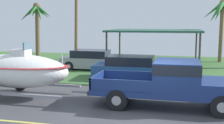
% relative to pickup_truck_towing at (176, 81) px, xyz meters
% --- Properties ---
extents(ground, '(36.00, 22.00, 0.11)m').
position_rel_pickup_truck_towing_xyz_m(ground, '(-1.02, 7.25, -1.04)').
color(ground, '#424247').
extents(pickup_truck_towing, '(5.89, 2.12, 1.83)m').
position_rel_pickup_truck_towing_xyz_m(pickup_truck_towing, '(0.00, 0.00, 0.00)').
color(pickup_truck_towing, navy).
rests_on(pickup_truck_towing, ground).
extents(boat_on_trailer, '(6.19, 2.41, 2.44)m').
position_rel_pickup_truck_towing_xyz_m(boat_on_trailer, '(-6.87, -0.00, 0.16)').
color(boat_on_trailer, gray).
rests_on(boat_on_trailer, ground).
extents(parked_sedan_near, '(4.65, 1.94, 1.38)m').
position_rel_pickup_truck_towing_xyz_m(parked_sedan_near, '(-2.43, 4.89, -0.35)').
color(parked_sedan_near, '#234C89').
rests_on(parked_sedan_near, ground).
extents(parked_sedan_far, '(4.37, 1.87, 1.38)m').
position_rel_pickup_truck_towing_xyz_m(parked_sedan_far, '(-5.72, 7.68, -0.35)').
color(parked_sedan_far, '#99999E').
rests_on(parked_sedan_far, ground).
extents(carport_awning, '(7.20, 5.30, 2.67)m').
position_rel_pickup_truck_towing_xyz_m(carport_awning, '(-1.90, 12.03, 1.53)').
color(carport_awning, '#4C4238').
rests_on(carport_awning, ground).
extents(palm_tree_near_left, '(3.01, 3.34, 5.05)m').
position_rel_pickup_truck_towing_xyz_m(palm_tree_near_left, '(3.31, 13.50, 2.83)').
color(palm_tree_near_left, brown).
rests_on(palm_tree_near_left, ground).
extents(palm_tree_far_right, '(3.34, 3.43, 5.09)m').
position_rel_pickup_truck_towing_xyz_m(palm_tree_far_right, '(-13.00, 13.54, 2.74)').
color(palm_tree_far_right, brown).
rests_on(palm_tree_far_right, ground).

